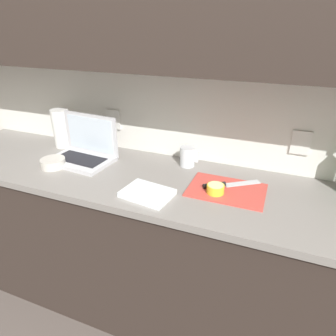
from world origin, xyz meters
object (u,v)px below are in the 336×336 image
object	(u,v)px
knife	(222,185)
paper_towel_roll	(62,128)
cutting_board	(227,190)
measuring_cup	(188,156)
lemon_half_cut	(215,189)
laptop	(85,150)
bowl_white	(53,163)

from	to	relation	value
knife	paper_towel_roll	size ratio (longest dim) A/B	1.08
cutting_board	measuring_cup	size ratio (longest dim) A/B	3.26
lemon_half_cut	cutting_board	bearing A→B (deg)	49.70
laptop	lemon_half_cut	distance (m)	0.79
knife	bowl_white	world-z (taller)	bowl_white
cutting_board	knife	xyz separation A→B (m)	(-0.03, 0.02, 0.01)
knife	laptop	bearing A→B (deg)	142.72
measuring_cup	paper_towel_roll	distance (m)	0.82
knife	paper_towel_roll	distance (m)	1.06
measuring_cup	lemon_half_cut	bearing A→B (deg)	-48.52
measuring_cup	bowl_white	bearing A→B (deg)	-157.01
laptop	paper_towel_roll	distance (m)	0.28
measuring_cup	bowl_white	world-z (taller)	measuring_cup
knife	cutting_board	bearing A→B (deg)	-71.91
cutting_board	paper_towel_roll	distance (m)	1.10
cutting_board	measuring_cup	distance (m)	0.33
bowl_white	paper_towel_roll	size ratio (longest dim) A/B	0.55
lemon_half_cut	bowl_white	xyz separation A→B (m)	(-0.89, -0.04, -0.01)
lemon_half_cut	knife	bearing A→B (deg)	78.55
knife	measuring_cup	size ratio (longest dim) A/B	2.34
knife	measuring_cup	distance (m)	0.29
cutting_board	measuring_cup	world-z (taller)	measuring_cup
lemon_half_cut	paper_towel_roll	size ratio (longest dim) A/B	0.34
laptop	lemon_half_cut	size ratio (longest dim) A/B	4.68
cutting_board	laptop	bearing A→B (deg)	176.01
knife	bowl_white	size ratio (longest dim) A/B	1.94
cutting_board	measuring_cup	bearing A→B (deg)	143.08
laptop	paper_towel_roll	bearing A→B (deg)	158.94
measuring_cup	bowl_white	size ratio (longest dim) A/B	0.83
measuring_cup	paper_towel_roll	world-z (taller)	paper_towel_roll
cutting_board	lemon_half_cut	world-z (taller)	lemon_half_cut
laptop	knife	world-z (taller)	laptop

